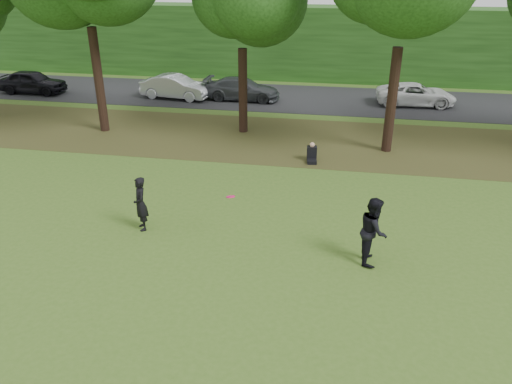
% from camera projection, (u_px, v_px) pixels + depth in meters
% --- Properties ---
extents(ground, '(120.00, 120.00, 0.00)m').
position_uv_depth(ground, '(250.00, 309.00, 12.53)').
color(ground, '#3B5C1C').
rests_on(ground, ground).
extents(leaf_litter, '(60.00, 7.00, 0.01)m').
position_uv_depth(leaf_litter, '(300.00, 140.00, 24.12)').
color(leaf_litter, '#51361D').
rests_on(leaf_litter, ground).
extents(street, '(70.00, 7.00, 0.02)m').
position_uv_depth(street, '(313.00, 99.00, 31.24)').
color(street, black).
rests_on(street, ground).
extents(far_hedge, '(70.00, 3.00, 5.00)m').
position_uv_depth(far_hedge, '(321.00, 43.00, 35.53)').
color(far_hedge, '#1B3E11').
rests_on(far_hedge, ground).
extents(player_left, '(0.71, 0.78, 1.79)m').
position_uv_depth(player_left, '(141.00, 204.00, 15.87)').
color(player_left, black).
rests_on(player_left, ground).
extents(player_right, '(0.76, 0.98, 2.01)m').
position_uv_depth(player_right, '(373.00, 230.00, 14.10)').
color(player_right, black).
rests_on(player_right, ground).
extents(parked_cars, '(39.83, 3.39, 1.49)m').
position_uv_depth(parked_cars, '(297.00, 91.00, 30.09)').
color(parked_cars, black).
rests_on(parked_cars, street).
extents(frisbee, '(0.38, 0.38, 0.10)m').
position_uv_depth(frisbee, '(231.00, 197.00, 14.98)').
color(frisbee, '#FF156D').
rests_on(frisbee, ground).
extents(seated_person, '(0.49, 0.77, 0.83)m').
position_uv_depth(seated_person, '(312.00, 154.00, 21.54)').
color(seated_person, black).
rests_on(seated_person, ground).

